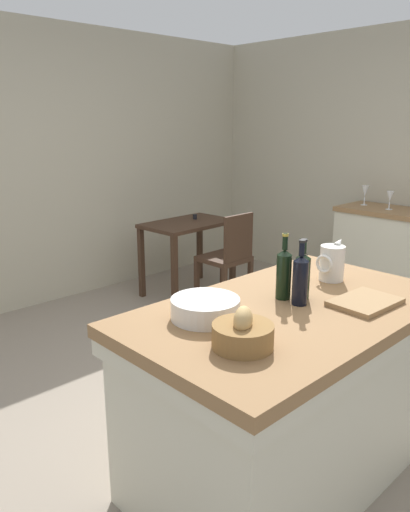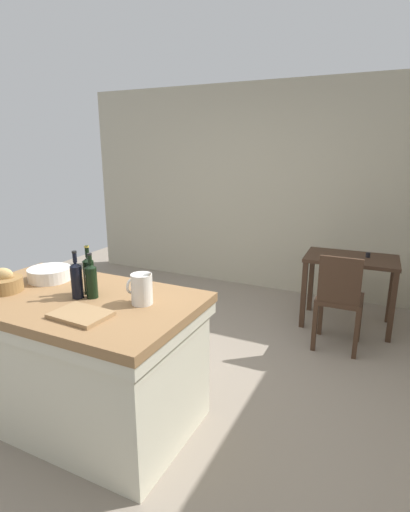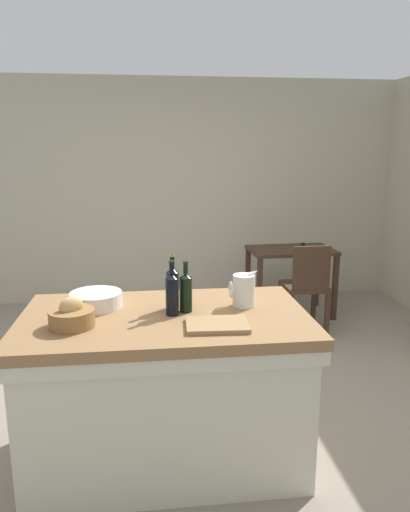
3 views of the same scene
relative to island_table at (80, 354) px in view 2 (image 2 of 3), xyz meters
name	(u,v)px [view 2 (image 2 of 3)]	position (x,y,z in m)	size (l,w,h in m)	color
ground_plane	(169,386)	(0.34, 0.57, -0.48)	(6.76, 6.76, 0.00)	gray
wall_back	(271,190)	(0.34, 3.17, 0.82)	(5.32, 0.12, 2.60)	#B2AA93
island_table	(80,354)	(0.00, 0.00, 0.00)	(1.60, 0.93, 0.90)	olive
writing_desk	(351,268)	(1.45, 2.36, 0.14)	(0.92, 0.60, 0.80)	#3D281C
wooden_chair	(339,298)	(1.43, 1.77, 0.02)	(0.41, 0.41, 0.92)	#3D281C
pitcher	(142,288)	(0.46, 0.09, 0.51)	(0.17, 0.13, 0.23)	silver
wash_bowl	(50,274)	(-0.39, 0.17, 0.46)	(0.30, 0.30, 0.09)	silver
bread_basket	(4,283)	(-0.48, -0.13, 0.47)	(0.24, 0.24, 0.16)	olive
cutting_board	(81,315)	(0.26, -0.22, 0.43)	(0.32, 0.23, 0.02)	#99754C
wine_bottle_dark	(91,280)	(0.12, 0.03, 0.53)	(0.07, 0.07, 0.29)	black
wine_bottle_amber	(89,274)	(0.05, 0.09, 0.54)	(0.07, 0.07, 0.32)	black
wine_bottle_green	(77,279)	(0.04, -0.01, 0.54)	(0.07, 0.07, 0.31)	black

